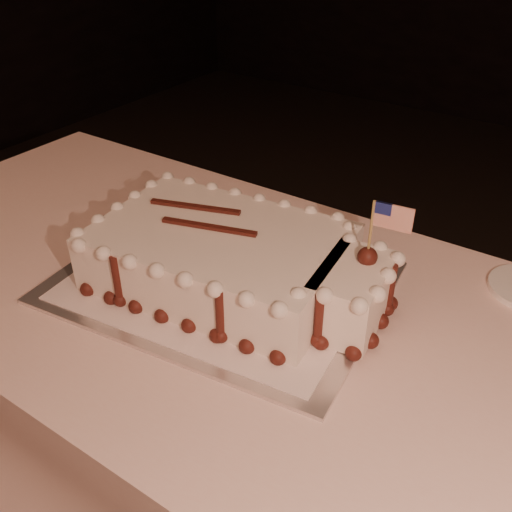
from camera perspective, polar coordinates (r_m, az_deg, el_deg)
The scene contains 4 objects.
banquet_table at distance 1.23m, azimuth 11.13°, elevation -22.90°, with size 2.40×0.80×0.75m, color #FFD3C5.
cake_board at distance 1.08m, azimuth -3.50°, elevation -2.64°, with size 0.59×0.44×0.01m, color beige.
doily at distance 1.08m, azimuth -3.51°, elevation -2.42°, with size 0.53×0.40×0.00m, color white.
sheet_cake at distance 1.04m, azimuth -2.11°, elevation -0.45°, with size 0.57×0.37×0.22m.
Camera 1 is at (0.20, -0.08, 1.39)m, focal length 40.00 mm.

